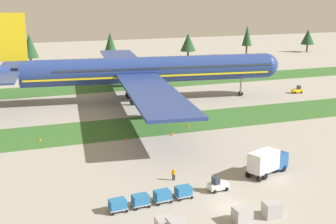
% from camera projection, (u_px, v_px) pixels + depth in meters
% --- Properties ---
extents(ground_plane, '(400.00, 400.00, 0.00)m').
position_uv_depth(ground_plane, '(230.00, 207.00, 55.45)').
color(ground_plane, gray).
extents(grass_strip_near, '(320.00, 14.03, 0.01)m').
position_uv_depth(grass_strip_near, '(141.00, 126.00, 88.96)').
color(grass_strip_near, '#336028').
rests_on(grass_strip_near, ground).
extents(grass_strip_far, '(320.00, 14.03, 0.01)m').
position_uv_depth(grass_strip_far, '(99.00, 87.00, 125.37)').
color(grass_strip_far, '#336028').
rests_on(grass_strip_far, ground).
extents(airliner, '(69.26, 85.19, 20.80)m').
position_uv_depth(airliner, '(139.00, 70.00, 107.48)').
color(airliner, navy).
rests_on(airliner, ground).
extents(baggage_tug, '(2.71, 1.53, 1.97)m').
position_uv_depth(baggage_tug, '(218.00, 185.00, 59.79)').
color(baggage_tug, silver).
rests_on(baggage_tug, ground).
extents(cargo_dolly_lead, '(2.33, 1.70, 1.55)m').
position_uv_depth(cargo_dolly_lead, '(183.00, 191.00, 57.69)').
color(cargo_dolly_lead, '#A3A3A8').
rests_on(cargo_dolly_lead, ground).
extents(cargo_dolly_second, '(2.33, 1.70, 1.55)m').
position_uv_depth(cargo_dolly_second, '(162.00, 195.00, 56.49)').
color(cargo_dolly_second, '#A3A3A8').
rests_on(cargo_dolly_second, ground).
extents(cargo_dolly_third, '(2.33, 1.70, 1.55)m').
position_uv_depth(cargo_dolly_third, '(140.00, 200.00, 55.29)').
color(cargo_dolly_third, '#A3A3A8').
rests_on(cargo_dolly_third, ground).
extents(cargo_dolly_fourth, '(2.33, 1.70, 1.55)m').
position_uv_depth(cargo_dolly_fourth, '(117.00, 204.00, 54.09)').
color(cargo_dolly_fourth, '#A3A3A8').
rests_on(cargo_dolly_fourth, ground).
extents(catering_truck, '(7.31, 4.71, 3.58)m').
position_uv_depth(catering_truck, '(267.00, 161.00, 65.05)').
color(catering_truck, '#1E4C8E').
rests_on(catering_truck, ground).
extents(pushback_tractor, '(2.75, 1.62, 1.97)m').
position_uv_depth(pushback_tractor, '(298.00, 90.00, 117.82)').
color(pushback_tractor, yellow).
rests_on(pushback_tractor, ground).
extents(ground_crew_marshaller, '(0.56, 0.36, 1.74)m').
position_uv_depth(ground_crew_marshaller, '(174.00, 174.00, 63.16)').
color(ground_crew_marshaller, black).
rests_on(ground_crew_marshaller, ground).
extents(uld_container_2, '(2.09, 1.71, 1.69)m').
position_uv_depth(uld_container_2, '(242.00, 215.00, 51.78)').
color(uld_container_2, '#A3A3A8').
rests_on(uld_container_2, ground).
extents(uld_container_3, '(2.08, 1.70, 1.78)m').
position_uv_depth(uld_container_3, '(272.00, 209.00, 52.90)').
color(uld_container_3, '#A3A3A8').
rests_on(uld_container_3, ground).
extents(taxiway_marker_0, '(0.44, 0.44, 0.66)m').
position_uv_depth(taxiway_marker_0, '(188.00, 125.00, 88.42)').
color(taxiway_marker_0, orange).
rests_on(taxiway_marker_0, ground).
extents(taxiway_marker_1, '(0.44, 0.44, 0.68)m').
position_uv_depth(taxiway_marker_1, '(172.00, 134.00, 83.01)').
color(taxiway_marker_1, orange).
rests_on(taxiway_marker_1, ground).
extents(taxiway_marker_2, '(0.44, 0.44, 0.54)m').
position_uv_depth(taxiway_marker_2, '(40.00, 139.00, 80.41)').
color(taxiway_marker_2, orange).
rests_on(taxiway_marker_2, ground).
extents(taxiway_marker_3, '(0.44, 0.44, 0.55)m').
position_uv_depth(taxiway_marker_3, '(127.00, 139.00, 80.23)').
color(taxiway_marker_3, orange).
rests_on(taxiway_marker_3, ground).
extents(distant_tree_line, '(206.00, 10.59, 11.99)m').
position_uv_depth(distant_tree_line, '(64.00, 45.00, 163.11)').
color(distant_tree_line, '#4C3823').
rests_on(distant_tree_line, ground).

